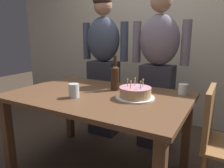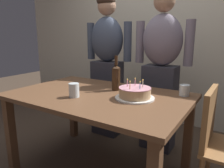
{
  "view_description": "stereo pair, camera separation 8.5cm",
  "coord_description": "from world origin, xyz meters",
  "px_view_note": "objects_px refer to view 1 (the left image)",
  "views": [
    {
      "loc": [
        0.97,
        -1.46,
        1.23
      ],
      "look_at": [
        0.13,
        0.02,
        0.84
      ],
      "focal_mm": 34.2,
      "sensor_mm": 36.0,
      "label": 1
    },
    {
      "loc": [
        1.04,
        -1.42,
        1.23
      ],
      "look_at": [
        0.13,
        0.02,
        0.84
      ],
      "focal_mm": 34.2,
      "sensor_mm": 36.0,
      "label": 2
    }
  ],
  "objects_px": {
    "cell_phone": "(131,88)",
    "person_woman_cardigan": "(158,70)",
    "wine_bottle": "(115,77)",
    "person_man_bearded": "(104,65)",
    "water_glass_near": "(74,91)",
    "dining_chair": "(222,138)",
    "water_glass_far": "(183,89)",
    "birthday_cake": "(135,93)"
  },
  "relations": [
    {
      "from": "water_glass_near",
      "to": "dining_chair",
      "type": "distance_m",
      "value": 1.15
    },
    {
      "from": "water_glass_near",
      "to": "dining_chair",
      "type": "height_order",
      "value": "dining_chair"
    },
    {
      "from": "water_glass_near",
      "to": "person_woman_cardigan",
      "type": "height_order",
      "value": "person_woman_cardigan"
    },
    {
      "from": "water_glass_far",
      "to": "dining_chair",
      "type": "relative_size",
      "value": 0.11
    },
    {
      "from": "cell_phone",
      "to": "person_man_bearded",
      "type": "distance_m",
      "value": 0.67
    },
    {
      "from": "wine_bottle",
      "to": "person_man_bearded",
      "type": "xyz_separation_m",
      "value": [
        -0.44,
        0.52,
        0.01
      ]
    },
    {
      "from": "dining_chair",
      "to": "water_glass_far",
      "type": "bearing_deg",
      "value": 58.17
    },
    {
      "from": "water_glass_near",
      "to": "person_man_bearded",
      "type": "relative_size",
      "value": 0.07
    },
    {
      "from": "person_man_bearded",
      "to": "water_glass_near",
      "type": "bearing_deg",
      "value": 106.88
    },
    {
      "from": "water_glass_far",
      "to": "person_woman_cardigan",
      "type": "bearing_deg",
      "value": 132.41
    },
    {
      "from": "dining_chair",
      "to": "person_woman_cardigan",
      "type": "bearing_deg",
      "value": 49.23
    },
    {
      "from": "birthday_cake",
      "to": "water_glass_far",
      "type": "relative_size",
      "value": 3.39
    },
    {
      "from": "birthday_cake",
      "to": "water_glass_far",
      "type": "xyz_separation_m",
      "value": [
        0.31,
        0.29,
        0.0
      ]
    },
    {
      "from": "cell_phone",
      "to": "person_man_bearded",
      "type": "height_order",
      "value": "person_man_bearded"
    },
    {
      "from": "birthday_cake",
      "to": "dining_chair",
      "type": "height_order",
      "value": "birthday_cake"
    },
    {
      "from": "water_glass_far",
      "to": "cell_phone",
      "type": "distance_m",
      "value": 0.48
    },
    {
      "from": "cell_phone",
      "to": "water_glass_far",
      "type": "bearing_deg",
      "value": -4.06
    },
    {
      "from": "birthday_cake",
      "to": "person_woman_cardigan",
      "type": "xyz_separation_m",
      "value": [
        -0.03,
        0.67,
        0.09
      ]
    },
    {
      "from": "cell_phone",
      "to": "water_glass_near",
      "type": "bearing_deg",
      "value": -123.8
    },
    {
      "from": "birthday_cake",
      "to": "person_man_bearded",
      "type": "relative_size",
      "value": 0.19
    },
    {
      "from": "person_man_bearded",
      "to": "person_woman_cardigan",
      "type": "distance_m",
      "value": 0.67
    },
    {
      "from": "cell_phone",
      "to": "person_woman_cardigan",
      "type": "xyz_separation_m",
      "value": [
        0.14,
        0.39,
        0.13
      ]
    },
    {
      "from": "person_man_bearded",
      "to": "dining_chair",
      "type": "relative_size",
      "value": 1.9
    },
    {
      "from": "cell_phone",
      "to": "person_woman_cardigan",
      "type": "distance_m",
      "value": 0.43
    },
    {
      "from": "water_glass_near",
      "to": "cell_phone",
      "type": "bearing_deg",
      "value": 61.9
    },
    {
      "from": "wine_bottle",
      "to": "person_man_bearded",
      "type": "distance_m",
      "value": 0.68
    },
    {
      "from": "water_glass_near",
      "to": "person_man_bearded",
      "type": "xyz_separation_m",
      "value": [
        -0.27,
        0.89,
        0.08
      ]
    },
    {
      "from": "water_glass_far",
      "to": "person_man_bearded",
      "type": "relative_size",
      "value": 0.06
    },
    {
      "from": "person_man_bearded",
      "to": "dining_chair",
      "type": "distance_m",
      "value": 1.5
    },
    {
      "from": "water_glass_far",
      "to": "cell_phone",
      "type": "relative_size",
      "value": 0.64
    },
    {
      "from": "wine_bottle",
      "to": "person_woman_cardigan",
      "type": "bearing_deg",
      "value": 65.82
    },
    {
      "from": "wine_bottle",
      "to": "person_man_bearded",
      "type": "bearing_deg",
      "value": 130.45
    },
    {
      "from": "water_glass_near",
      "to": "person_woman_cardigan",
      "type": "xyz_separation_m",
      "value": [
        0.4,
        0.89,
        0.08
      ]
    },
    {
      "from": "person_woman_cardigan",
      "to": "dining_chair",
      "type": "height_order",
      "value": "person_woman_cardigan"
    },
    {
      "from": "person_man_bearded",
      "to": "wine_bottle",
      "type": "bearing_deg",
      "value": 130.45
    },
    {
      "from": "water_glass_far",
      "to": "dining_chair",
      "type": "xyz_separation_m",
      "value": [
        0.33,
        -0.2,
        -0.27
      ]
    },
    {
      "from": "birthday_cake",
      "to": "person_woman_cardigan",
      "type": "distance_m",
      "value": 0.67
    },
    {
      "from": "water_glass_far",
      "to": "wine_bottle",
      "type": "distance_m",
      "value": 0.6
    },
    {
      "from": "wine_bottle",
      "to": "person_woman_cardigan",
      "type": "relative_size",
      "value": 0.19
    },
    {
      "from": "dining_chair",
      "to": "wine_bottle",
      "type": "bearing_deg",
      "value": 86.22
    },
    {
      "from": "birthday_cake",
      "to": "dining_chair",
      "type": "distance_m",
      "value": 0.7
    },
    {
      "from": "birthday_cake",
      "to": "wine_bottle",
      "type": "bearing_deg",
      "value": 150.43
    }
  ]
}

